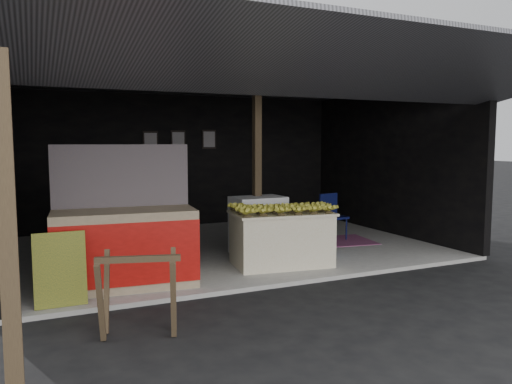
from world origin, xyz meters
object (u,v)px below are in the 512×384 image
banana_table (281,238)px  water_barrel (320,240)px  sawhorse (139,286)px  white_crate (258,225)px  neighbor_stall (125,245)px  plastic_chair (331,212)px

banana_table → water_barrel: banana_table is taller
sawhorse → water_barrel: (3.39, 2.15, -0.21)m
white_crate → banana_table: bearing=-93.7°
sawhorse → white_crate: bearing=62.4°
white_crate → water_barrel: size_ratio=2.02×
neighbor_stall → water_barrel: neighbor_stall is taller
neighbor_stall → plastic_chair: 4.39m
banana_table → plastic_chair: (1.79, 1.40, 0.10)m
neighbor_stall → plastic_chair: neighbor_stall is taller
white_crate → plastic_chair: 1.85m
white_crate → neighbor_stall: bearing=-158.7°
sawhorse → water_barrel: size_ratio=1.89×
banana_table → white_crate: (0.02, 0.87, 0.07)m
water_barrel → sawhorse: bearing=-147.6°
water_barrel → plastic_chair: (0.86, 1.01, 0.27)m
sawhorse → neighbor_stall: bearing=100.5°
banana_table → neighbor_stall: neighbor_stall is taller
white_crate → water_barrel: white_crate is taller
sawhorse → plastic_chair: (4.25, 3.16, 0.06)m
banana_table → sawhorse: 3.02m
neighbor_stall → sawhorse: size_ratio=2.07×
white_crate → neighbor_stall: neighbor_stall is taller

